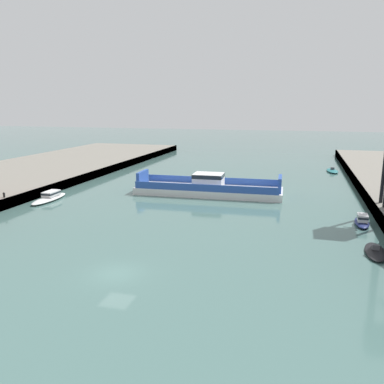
% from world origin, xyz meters
% --- Properties ---
extents(ground_plane, '(400.00, 400.00, 0.00)m').
position_xyz_m(ground_plane, '(0.00, 0.00, 0.00)').
color(ground_plane, '#476B66').
extents(chain_ferry, '(23.32, 7.40, 3.35)m').
position_xyz_m(chain_ferry, '(0.50, 31.49, 1.03)').
color(chain_ferry, silver).
rests_on(chain_ferry, ground).
extents(moored_boat_near_left, '(2.80, 6.18, 1.00)m').
position_xyz_m(moored_boat_near_left, '(20.95, 59.35, 0.26)').
color(moored_boat_near_left, '#237075').
rests_on(moored_boat_near_left, ground).
extents(moored_boat_near_right, '(2.11, 5.40, 0.89)m').
position_xyz_m(moored_boat_near_right, '(21.74, 10.81, 0.21)').
color(moored_boat_near_right, black).
rests_on(moored_boat_near_right, ground).
extents(moored_boat_mid_left, '(2.40, 7.89, 1.32)m').
position_xyz_m(moored_boat_mid_left, '(-21.29, 21.10, 0.49)').
color(moored_boat_mid_left, white).
rests_on(moored_boat_mid_left, ground).
extents(moored_boat_mid_right, '(1.81, 5.05, 1.36)m').
position_xyz_m(moored_boat_mid_right, '(21.79, 20.39, 0.50)').
color(moored_boat_mid_right, navy).
rests_on(moored_boat_mid_right, ground).
extents(bollard_left_far, '(0.32, 0.32, 0.71)m').
position_xyz_m(bollard_left_far, '(-24.35, 15.41, 1.93)').
color(bollard_left_far, black).
rests_on(bollard_left_far, quay_left).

